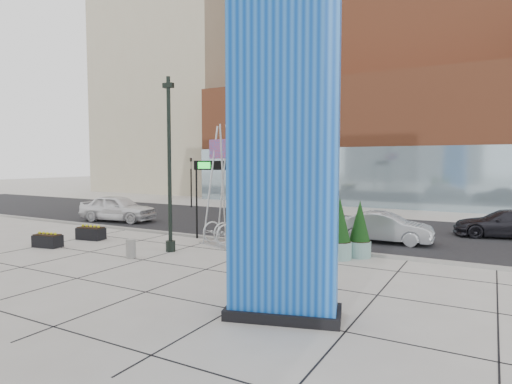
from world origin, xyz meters
The scene contains 20 objects.
ground centered at (0.00, 0.00, 0.00)m, with size 160.00×160.00×0.00m, color #9E9991.
street_asphalt centered at (0.00, 10.00, 0.01)m, with size 80.00×12.00×0.02m, color black.
curb_edge centered at (0.00, 4.00, 0.06)m, with size 80.00×0.30×0.12m, color gray.
tower_podium centered at (1.00, 27.00, 5.50)m, with size 34.00×10.00×11.00m, color brown.
tower_glass_front centered at (1.00, 22.20, 2.50)m, with size 34.00×0.60×5.00m, color #8CA5B2.
building_beige_left centered at (-26.00, 34.00, 17.00)m, with size 18.00×20.00×34.00m, color #9D9379.
blue_pylon centered at (5.38, -3.86, 4.50)m, with size 3.03×1.97×9.31m.
lamp_post centered at (-2.10, 0.76, 2.99)m, with size 0.48×0.40×7.31m.
public_art_sculpture centered at (-0.83, 2.97, 1.44)m, with size 2.68×2.01×5.47m.
concrete_bollard centered at (-2.65, -0.98, 0.37)m, with size 0.38×0.38×0.75m, color gray.
overhead_street_sign centered at (-2.34, 3.80, 3.30)m, with size 1.80×0.58×3.85m.
round_planter_east centered at (4.60, 2.89, 1.14)m, with size 0.97×0.97×2.42m.
round_planter_mid centered at (5.20, 3.60, 1.08)m, with size 0.91×0.91×2.28m.
round_planter_west centered at (3.80, 3.60, 1.16)m, with size 0.98×0.98×2.46m.
box_planter_north centered at (-7.33, 1.00, 0.34)m, with size 1.42×0.86×0.73m.
box_planter_south centered at (-7.50, -1.20, 0.31)m, with size 1.33×0.82×0.68m.
car_white_west centered at (-10.99, 6.15, 0.83)m, with size 1.97×4.90×1.67m, color white.
car_silver_mid centered at (5.42, 7.15, 0.71)m, with size 1.50×4.29×1.41m, color #A1A4A9.
car_dark_east centered at (10.42, 11.40, 0.70)m, with size 1.96×4.82×1.40m, color black.
traffic_signal centered at (-12.00, 15.00, 2.30)m, with size 0.15×0.18×4.10m.
Camera 1 is at (9.78, -13.13, 3.83)m, focal length 30.00 mm.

